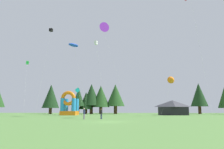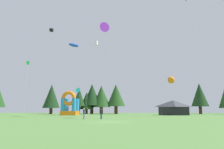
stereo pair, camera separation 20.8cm
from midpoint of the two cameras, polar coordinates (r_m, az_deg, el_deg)
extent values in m
plane|color=#5B8C42|center=(30.58, -0.92, -12.03)|extent=(120.00, 120.00, 0.00)
cube|color=white|center=(53.40, -3.96, 7.89)|extent=(0.80, 0.80, 0.40)
cube|color=white|center=(53.53, -3.96, 8.39)|extent=(0.80, 0.80, 0.40)
cylinder|color=silver|center=(53.76, -2.55, -1.37)|extent=(2.28, 4.59, 17.24)
pyramid|color=#19B7CC|center=(53.77, -8.69, -4.05)|extent=(1.00, 0.72, 0.96)
cylinder|color=#19B7CC|center=(53.63, -8.70, -5.27)|extent=(0.04, 0.04, 2.27)
cylinder|color=silver|center=(52.90, -7.47, -7.28)|extent=(2.57, 0.84, 6.02)
cone|color=orange|center=(57.67, 15.24, -1.19)|extent=(1.95, 1.87, 1.89)
cylinder|color=silver|center=(56.86, 13.94, -5.69)|extent=(3.04, 0.27, 8.99)
cube|color=black|center=(64.00, -15.16, 10.74)|extent=(0.95, 0.95, 0.36)
cube|color=black|center=(64.15, -15.15, 11.10)|extent=(0.95, 0.95, 0.36)
cylinder|color=silver|center=(62.19, -17.01, 0.67)|extent=(3.54, 0.75, 22.95)
cube|color=green|center=(63.29, -20.64, 2.63)|extent=(0.90, 0.90, 0.39)
cube|color=green|center=(63.38, -20.62, 3.04)|extent=(0.90, 0.90, 0.39)
cylinder|color=silver|center=(59.42, -21.08, -3.15)|extent=(2.24, 5.56, 13.81)
ellipsoid|color=blue|center=(56.71, -9.66, 7.42)|extent=(2.80, 2.96, 0.96)
cylinder|color=silver|center=(56.54, -7.69, -1.58)|extent=(3.54, 4.03, 17.39)
cylinder|color=silver|center=(43.07, 21.77, 6.18)|extent=(0.32, 7.02, 24.75)
cone|color=purple|center=(54.47, -2.18, 11.65)|extent=(3.08, 2.98, 2.43)
cylinder|color=silver|center=(52.98, 1.34, 0.63)|extent=(6.40, 2.87, 20.71)
cylinder|color=navy|center=(38.63, -2.50, -10.70)|extent=(0.17, 0.17, 0.85)
cylinder|color=navy|center=(38.57, -2.74, -10.70)|extent=(0.17, 0.17, 0.85)
cylinder|color=black|center=(38.58, -2.61, -9.57)|extent=(0.41, 0.41, 0.67)
sphere|color=brown|center=(38.58, -2.61, -8.90)|extent=(0.23, 0.23, 0.23)
cylinder|color=#724C8C|center=(37.71, -7.00, -10.65)|extent=(0.17, 0.17, 0.90)
cylinder|color=#724C8C|center=(37.88, -7.06, -10.64)|extent=(0.17, 0.17, 0.90)
cylinder|color=navy|center=(37.77, -7.01, -9.43)|extent=(0.42, 0.42, 0.71)
sphere|color=#D8AD84|center=(37.77, -6.99, -8.70)|extent=(0.24, 0.24, 0.24)
cube|color=orange|center=(61.91, -10.61, -9.68)|extent=(4.11, 4.91, 1.10)
cylinder|color=#268CD8|center=(60.46, -12.35, -7.55)|extent=(1.15, 1.15, 3.34)
cylinder|color=#268CD8|center=(59.73, -9.60, -7.62)|extent=(1.15, 1.15, 3.34)
cylinder|color=#268CD8|center=(64.09, -11.44, -7.63)|extent=(1.15, 1.15, 3.34)
cylinder|color=#268CD8|center=(63.40, -8.83, -7.69)|extent=(1.15, 1.15, 3.34)
torus|color=orange|center=(60.13, -10.94, -6.00)|extent=(3.88, 0.92, 3.88)
cube|color=black|center=(63.09, 15.53, -8.99)|extent=(7.33, 4.37, 2.20)
pyramid|color=#3F3F47|center=(63.10, 15.46, -7.18)|extent=(7.33, 4.37, 1.77)
cylinder|color=#4C331E|center=(76.24, -15.31, -8.99)|extent=(1.00, 1.00, 1.92)
cone|color=#193819|center=(76.34, -15.16, -5.37)|extent=(5.55, 5.55, 7.74)
cylinder|color=#4C331E|center=(72.04, -8.42, -9.01)|extent=(0.68, 0.68, 2.49)
cone|color=#193819|center=(72.14, -8.34, -5.65)|extent=(3.81, 3.81, 5.98)
cylinder|color=#4C331E|center=(73.97, -6.48, -9.41)|extent=(0.83, 0.83, 1.52)
cone|color=#193819|center=(74.01, -6.43, -6.66)|extent=(4.62, 4.62, 5.59)
cylinder|color=#4C331E|center=(74.58, -5.12, -8.95)|extent=(1.05, 1.05, 2.76)
cone|color=#193819|center=(74.72, -5.06, -5.15)|extent=(5.82, 5.82, 7.13)
cylinder|color=#4C331E|center=(74.49, -2.68, -9.19)|extent=(1.08, 1.08, 2.20)
cone|color=#234C1E|center=(74.60, -2.66, -5.59)|extent=(5.97, 5.97, 7.17)
cylinder|color=#4C331E|center=(74.91, 1.11, -9.07)|extent=(1.11, 1.11, 2.53)
cone|color=#234C1E|center=(75.03, 1.10, -5.30)|extent=(6.15, 6.15, 7.33)
cylinder|color=#4C331E|center=(78.89, 21.78, -8.47)|extent=(0.99, 0.99, 2.45)
cone|color=#193819|center=(79.02, 21.57, -4.81)|extent=(5.50, 5.50, 7.64)
camera|label=1|loc=(0.10, -89.85, -0.02)|focal=35.71mm
camera|label=2|loc=(0.10, 90.15, 0.02)|focal=35.71mm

